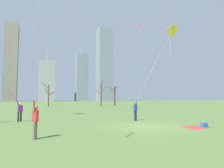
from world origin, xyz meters
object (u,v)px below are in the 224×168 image
picnic_spot (200,126)px  bare_tree_center (114,95)px  kite_flyer_midfield_left_yellow (147,84)px  bare_tree_leftmost (101,94)px  bare_tree_left_of_center (48,95)px  kite_flyer_midfield_right_orange (19,75)px  distant_kite_low_near_trees_pink (138,34)px

picnic_spot → bare_tree_center: (10.98, 39.74, 2.94)m
kite_flyer_midfield_left_yellow → bare_tree_leftmost: (5.62, 29.13, -0.18)m
bare_tree_leftmost → bare_tree_left_of_center: size_ratio=1.10×
kite_flyer_midfield_left_yellow → bare_tree_left_of_center: size_ratio=1.83×
kite_flyer_midfield_right_orange → bare_tree_left_of_center: bearing=83.8°
distant_kite_low_near_trees_pink → bare_tree_leftmost: (-6.55, 7.23, -13.80)m
bare_tree_leftmost → picnic_spot: bearing=-98.5°
kite_flyer_midfield_right_orange → bare_tree_center: 46.25m
kite_flyer_midfield_right_orange → bare_tree_left_of_center: kite_flyer_midfield_right_orange is taller
kite_flyer_midfield_right_orange → picnic_spot: bearing=4.2°
kite_flyer_midfield_left_yellow → distant_kite_low_near_trees_pink: (12.17, 21.90, 13.62)m
distant_kite_low_near_trees_pink → bare_tree_leftmost: distant_kite_low_near_trees_pink is taller
picnic_spot → bare_tree_leftmost: size_ratio=0.31×
picnic_spot → bare_tree_left_of_center: bearing=99.8°
kite_flyer_midfield_right_orange → bare_tree_center: size_ratio=2.03×
kite_flyer_midfield_right_orange → distant_kite_low_near_trees_pink: distant_kite_low_near_trees_pink is taller
kite_flyer_midfield_right_orange → distant_kite_low_near_trees_pink: bearing=51.1°
kite_flyer_midfield_left_yellow → picnic_spot: size_ratio=5.39×
picnic_spot → bare_tree_center: bearing=74.5°
kite_flyer_midfield_right_orange → distant_kite_low_near_trees_pink: size_ratio=0.57×
kite_flyer_midfield_left_yellow → kite_flyer_midfield_right_orange: (-10.83, -6.60, -0.44)m
kite_flyer_midfield_right_orange → picnic_spot: (11.23, 0.83, -2.86)m
kite_flyer_midfield_right_orange → bare_tree_center: (22.22, 40.57, 0.09)m
kite_flyer_midfield_left_yellow → bare_tree_leftmost: bearing=79.1°
bare_tree_leftmost → kite_flyer_midfield_right_orange: bearing=-114.7°
kite_flyer_midfield_left_yellow → bare_tree_center: size_ratio=1.96×
kite_flyer_midfield_right_orange → bare_tree_center: kite_flyer_midfield_right_orange is taller
bare_tree_center → picnic_spot: bearing=-105.5°
kite_flyer_midfield_left_yellow → bare_tree_left_of_center: kite_flyer_midfield_left_yellow is taller
distant_kite_low_near_trees_pink → bare_tree_center: size_ratio=3.55×
bare_tree_left_of_center → bare_tree_leftmost: bearing=-21.7°
bare_tree_center → bare_tree_leftmost: 7.53m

